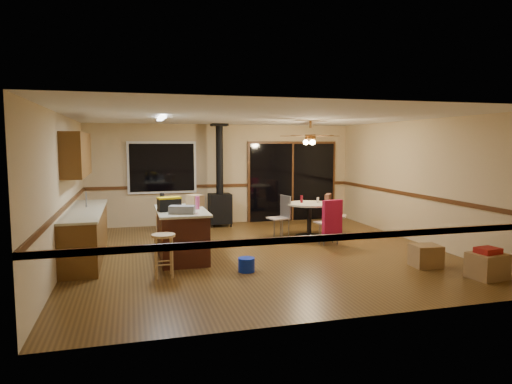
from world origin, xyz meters
name	(u,v)px	position (x,y,z in m)	size (l,w,h in m)	color
floor	(260,253)	(0.00, 0.00, 0.00)	(7.00, 7.00, 0.00)	#523716
ceiling	(260,117)	(0.00, 0.00, 2.60)	(7.00, 7.00, 0.00)	silver
wall_back	(224,174)	(0.00, 3.50, 1.30)	(7.00, 7.00, 0.00)	tan
wall_front	(342,212)	(0.00, -3.50, 1.30)	(7.00, 7.00, 0.00)	tan
wall_left	(62,191)	(-3.50, 0.00, 1.30)	(7.00, 7.00, 0.00)	tan
wall_right	(420,182)	(3.50, 0.00, 1.30)	(7.00, 7.00, 0.00)	tan
chair_rail	(260,201)	(0.00, 0.00, 1.00)	(7.00, 7.00, 0.08)	#4A2912
window	(162,167)	(-1.60, 3.45, 1.50)	(1.72, 0.10, 1.32)	black
sliding_door	(292,182)	(1.90, 3.45, 1.05)	(2.52, 0.10, 2.10)	black
lower_cabinets	(86,235)	(-3.20, 0.50, 0.43)	(0.60, 3.00, 0.86)	brown
countertop	(85,210)	(-3.20, 0.50, 0.88)	(0.64, 3.04, 0.04)	#C0B895
upper_cabinets	(77,154)	(-3.33, 0.70, 1.90)	(0.35, 2.00, 0.80)	brown
kitchen_island	(182,234)	(-1.50, 0.00, 0.45)	(0.88, 1.68, 0.90)	#3B180E
wood_stove	(220,198)	(-0.20, 3.05, 0.73)	(0.55, 0.50, 2.52)	black
ceiling_fan	(310,138)	(1.46, 1.10, 2.21)	(0.24, 0.24, 0.55)	brown
fluorescent_strip	(161,118)	(-1.80, 0.30, 2.56)	(0.10, 1.20, 0.04)	white
toolbox_grey	(182,210)	(-1.54, -0.49, 0.97)	(0.43, 0.24, 0.13)	slate
toolbox_black	(169,205)	(-1.72, -0.12, 1.01)	(0.39, 0.21, 0.22)	black
toolbox_yellow_lid	(169,198)	(-1.72, -0.12, 1.13)	(0.40, 0.21, 0.03)	gold
box_on_island	(195,200)	(-1.18, 0.47, 1.01)	(0.23, 0.32, 0.21)	olive
bottle_dark	(162,201)	(-1.82, 0.28, 1.04)	(0.08, 0.08, 0.28)	black
bottle_pink	(197,203)	(-1.21, -0.03, 1.02)	(0.08, 0.08, 0.24)	#D84C8C
bottle_white	(165,202)	(-1.75, 0.58, 0.99)	(0.06, 0.06, 0.17)	white
bar_stool	(164,256)	(-1.90, -1.14, 0.34)	(0.37, 0.37, 0.68)	tan
blue_bucket	(246,265)	(-0.58, -1.20, 0.11)	(0.27, 0.27, 0.23)	#0C27B2
dining_table	(309,214)	(1.46, 1.10, 0.54)	(1.01, 1.01, 0.78)	black
glass_red	(302,199)	(1.31, 1.20, 0.86)	(0.06, 0.06, 0.17)	#590C14
glass_cream	(318,200)	(1.64, 1.05, 0.84)	(0.05, 0.05, 0.13)	beige
chair_left	(282,212)	(0.86, 1.23, 0.59)	(0.49, 0.48, 0.51)	tan
chair_near	(332,217)	(1.59, 0.22, 0.60)	(0.50, 0.53, 0.70)	tan
chair_right	(329,209)	(2.00, 1.25, 0.60)	(0.61, 0.60, 0.70)	tan
box_under_window	(166,223)	(-1.57, 2.86, 0.18)	(0.46, 0.37, 0.37)	olive
box_corner_a	(487,266)	(2.96, -2.56, 0.20)	(0.52, 0.44, 0.40)	olive
box_corner_b	(426,256)	(2.46, -1.71, 0.19)	(0.46, 0.40, 0.37)	olive
box_small_red	(488,251)	(2.96, -2.56, 0.44)	(0.33, 0.28, 0.09)	maroon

